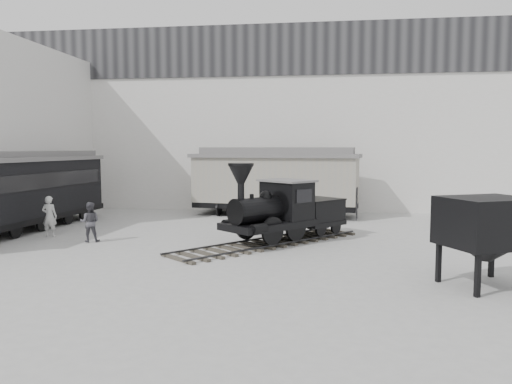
# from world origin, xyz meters

# --- Properties ---
(ground) EXTENTS (90.00, 90.00, 0.00)m
(ground) POSITION_xyz_m (0.00, 0.00, 0.00)
(ground) COLOR #9E9E9B
(north_wall) EXTENTS (34.00, 2.51, 11.00)m
(north_wall) POSITION_xyz_m (0.00, 14.98, 5.55)
(north_wall) COLOR silver
(north_wall) RESTS_ON ground
(west_pavilion) EXTENTS (7.00, 12.11, 9.00)m
(west_pavilion) POSITION_xyz_m (-14.50, 9.96, 4.49)
(west_pavilion) COLOR silver
(west_pavilion) RESTS_ON ground
(locomotive) EXTENTS (7.25, 7.95, 3.13)m
(locomotive) POSITION_xyz_m (1.59, 3.92, 1.15)
(locomotive) COLOR #3F3932
(locomotive) RESTS_ON ground
(boxcar) EXTENTS (9.62, 4.15, 3.81)m
(boxcar) POSITION_xyz_m (0.61, 11.82, 2.00)
(boxcar) COLOR black
(boxcar) RESTS_ON ground
(passenger_coach) EXTENTS (3.28, 12.69, 3.37)m
(passenger_coach) POSITION_xyz_m (-10.40, 4.70, 1.86)
(passenger_coach) COLOR black
(passenger_coach) RESTS_ON ground
(visitor_a) EXTENTS (0.66, 0.45, 1.75)m
(visitor_a) POSITION_xyz_m (-8.29, 3.88, 0.87)
(visitor_a) COLOR silver
(visitor_a) RESTS_ON ground
(visitor_b) EXTENTS (0.92, 0.80, 1.61)m
(visitor_b) POSITION_xyz_m (-6.05, 2.99, 0.81)
(visitor_b) COLOR #47464E
(visitor_b) RESTS_ON ground
(coal_hopper) EXTENTS (2.80, 2.60, 2.44)m
(coal_hopper) POSITION_xyz_m (7.62, -1.76, 1.59)
(coal_hopper) COLOR black
(coal_hopper) RESTS_ON ground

